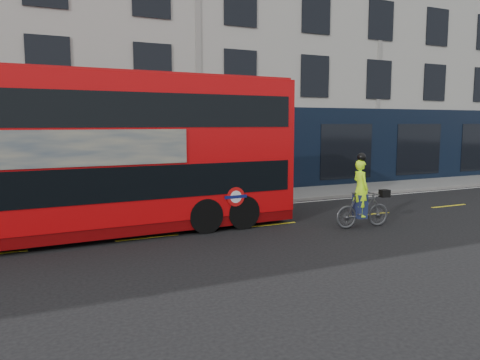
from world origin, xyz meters
TOP-DOWN VIEW (x-y plane):
  - ground at (0.00, 0.00)m, footprint 120.00×120.00m
  - pavement at (0.00, 6.50)m, footprint 60.00×3.00m
  - kerb at (0.00, 5.00)m, footprint 60.00×0.12m
  - building_terrace at (0.00, 12.94)m, footprint 50.00×10.07m
  - road_edge_line at (0.00, 4.70)m, footprint 58.00×0.10m
  - lane_dashes at (0.00, 1.50)m, footprint 58.00×0.12m
  - bus at (-5.00, 2.44)m, footprint 11.59×2.99m
  - cyclist at (2.37, -0.06)m, footprint 1.92×0.71m

SIDE VIEW (x-z plane):
  - ground at x=0.00m, z-range 0.00..0.00m
  - road_edge_line at x=0.00m, z-range 0.00..0.01m
  - lane_dashes at x=0.00m, z-range 0.00..0.01m
  - pavement at x=0.00m, z-range 0.00..0.12m
  - kerb at x=0.00m, z-range 0.00..0.13m
  - cyclist at x=2.37m, z-range -0.39..1.95m
  - bus at x=-5.00m, z-range 0.06..4.70m
  - building_terrace at x=0.00m, z-range -0.01..14.99m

